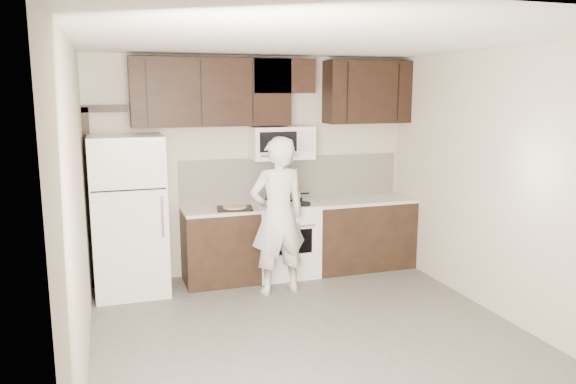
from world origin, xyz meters
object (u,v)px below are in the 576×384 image
stove (285,239)px  person (278,216)px  microwave (282,143)px  refrigerator (129,215)px

stove → person: person is taller
microwave → person: 1.06m
refrigerator → person: bearing=-18.5°
stove → microwave: microwave is taller
person → refrigerator: bearing=-24.1°
microwave → refrigerator: size_ratio=0.42×
stove → refrigerator: 1.90m
stove → refrigerator: refrigerator is taller
refrigerator → person: refrigerator is taller
person → microwave: bearing=-116.4°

